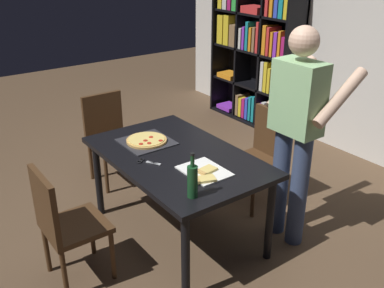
{
  "coord_description": "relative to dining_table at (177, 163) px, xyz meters",
  "views": [
    {
      "loc": [
        2.6,
        -1.74,
        2.25
      ],
      "look_at": [
        0.0,
        0.15,
        0.8
      ],
      "focal_mm": 41.29,
      "sensor_mm": 36.0,
      "label": 1
    }
  ],
  "objects": [
    {
      "name": "chair_left_end",
      "position": [
        -1.24,
        0.0,
        -0.16
      ],
      "size": [
        0.42,
        0.42,
        0.9
      ],
      "color": "#472D19",
      "rests_on": "ground_plane"
    },
    {
      "name": "bookshelf",
      "position": [
        -1.6,
        2.37,
        0.3
      ],
      "size": [
        1.4,
        0.35,
        1.95
      ],
      "color": "black",
      "rests_on": "ground_plane"
    },
    {
      "name": "back_wall",
      "position": [
        0.0,
        2.6,
        0.73
      ],
      "size": [
        6.4,
        0.1,
        2.8
      ],
      "primitive_type": "cube",
      "color": "silver",
      "rests_on": "ground_plane"
    },
    {
      "name": "chair_near_camera",
      "position": [
        -0.0,
        -0.96,
        -0.16
      ],
      "size": [
        0.42,
        0.42,
        0.9
      ],
      "color": "#472D19",
      "rests_on": "ground_plane"
    },
    {
      "name": "kitchen_scissors",
      "position": [
        -0.03,
        -0.27,
        0.08
      ],
      "size": [
        0.19,
        0.15,
        0.01
      ],
      "color": "silver",
      "rests_on": "dining_table"
    },
    {
      "name": "wine_bottle",
      "position": [
        0.59,
        -0.27,
        0.2
      ],
      "size": [
        0.07,
        0.07,
        0.32
      ],
      "color": "#194723",
      "rests_on": "dining_table"
    },
    {
      "name": "person_serving_pizza",
      "position": [
        0.55,
        0.74,
        0.33
      ],
      "size": [
        0.55,
        0.54,
        1.75
      ],
      "color": "#38476B",
      "rests_on": "ground_plane"
    },
    {
      "name": "ground_plane",
      "position": [
        0.0,
        0.0,
        -0.67
      ],
      "size": [
        12.0,
        12.0,
        0.0
      ],
      "primitive_type": "plane",
      "color": "brown"
    },
    {
      "name": "pizza_slices_on_towel",
      "position": [
        0.38,
        -0.02,
        0.09
      ],
      "size": [
        0.37,
        0.3,
        0.03
      ],
      "color": "white",
      "rests_on": "dining_table"
    },
    {
      "name": "chair_far_side",
      "position": [
        0.0,
        0.96,
        -0.16
      ],
      "size": [
        0.42,
        0.42,
        0.9
      ],
      "color": "#472D19",
      "rests_on": "ground_plane"
    },
    {
      "name": "pepperoni_pizza_on_tray",
      "position": [
        -0.34,
        -0.07,
        0.09
      ],
      "size": [
        0.4,
        0.4,
        0.04
      ],
      "color": "#2D2D33",
      "rests_on": "dining_table"
    },
    {
      "name": "dining_table",
      "position": [
        0.0,
        0.0,
        0.0
      ],
      "size": [
        1.51,
        0.94,
        0.75
      ],
      "color": "black",
      "rests_on": "ground_plane"
    }
  ]
}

